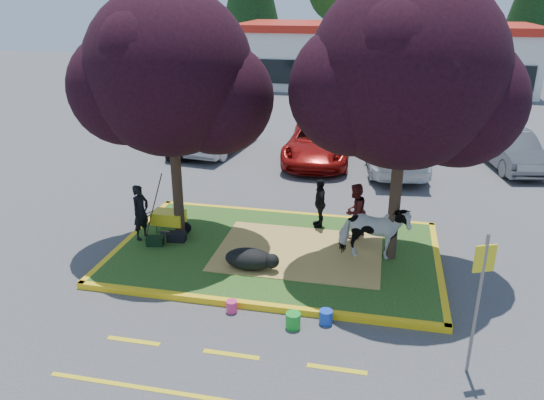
% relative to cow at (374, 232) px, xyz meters
% --- Properties ---
extents(ground, '(90.00, 90.00, 0.00)m').
position_rel_cow_xyz_m(ground, '(-2.45, -0.03, -0.87)').
color(ground, '#424244').
rests_on(ground, ground).
extents(median_island, '(8.00, 5.00, 0.15)m').
position_rel_cow_xyz_m(median_island, '(-2.45, -0.03, -0.80)').
color(median_island, '#204716').
rests_on(median_island, ground).
extents(curb_near, '(8.30, 0.16, 0.15)m').
position_rel_cow_xyz_m(curb_near, '(-2.45, -2.61, -0.80)').
color(curb_near, yellow).
rests_on(curb_near, ground).
extents(curb_far, '(8.30, 0.16, 0.15)m').
position_rel_cow_xyz_m(curb_far, '(-2.45, 2.55, -0.80)').
color(curb_far, yellow).
rests_on(curb_far, ground).
extents(curb_left, '(0.16, 5.30, 0.15)m').
position_rel_cow_xyz_m(curb_left, '(-6.53, -0.03, -0.80)').
color(curb_left, yellow).
rests_on(curb_left, ground).
extents(curb_right, '(0.16, 5.30, 0.15)m').
position_rel_cow_xyz_m(curb_right, '(1.63, -0.03, -0.80)').
color(curb_right, yellow).
rests_on(curb_right, ground).
extents(straw_bedding, '(4.20, 3.00, 0.01)m').
position_rel_cow_xyz_m(straw_bedding, '(-1.85, -0.03, -0.72)').
color(straw_bedding, tan).
rests_on(straw_bedding, median_island).
extents(tree_purple_left, '(5.06, 4.20, 6.51)m').
position_rel_cow_xyz_m(tree_purple_left, '(-5.23, 0.35, 3.49)').
color(tree_purple_left, black).
rests_on(tree_purple_left, median_island).
extents(tree_purple_right, '(5.30, 4.40, 6.82)m').
position_rel_cow_xyz_m(tree_purple_right, '(0.47, 0.15, 3.69)').
color(tree_purple_right, black).
rests_on(tree_purple_right, median_island).
extents(fire_lane_stripe_a, '(1.10, 0.12, 0.01)m').
position_rel_cow_xyz_m(fire_lane_stripe_a, '(-4.45, -4.23, -0.87)').
color(fire_lane_stripe_a, yellow).
rests_on(fire_lane_stripe_a, ground).
extents(fire_lane_stripe_b, '(1.10, 0.12, 0.01)m').
position_rel_cow_xyz_m(fire_lane_stripe_b, '(-2.45, -4.23, -0.87)').
color(fire_lane_stripe_b, yellow).
rests_on(fire_lane_stripe_b, ground).
extents(fire_lane_stripe_c, '(1.10, 0.12, 0.01)m').
position_rel_cow_xyz_m(fire_lane_stripe_c, '(-0.45, -4.23, -0.87)').
color(fire_lane_stripe_c, yellow).
rests_on(fire_lane_stripe_c, ground).
extents(fire_lane_long, '(6.00, 0.10, 0.01)m').
position_rel_cow_xyz_m(fire_lane_long, '(-2.45, -5.43, -0.87)').
color(fire_lane_long, yellow).
rests_on(fire_lane_long, ground).
extents(retail_building, '(20.40, 8.40, 4.40)m').
position_rel_cow_xyz_m(retail_building, '(-0.45, 27.96, 1.38)').
color(retail_building, silver).
rests_on(retail_building, ground).
extents(cow, '(1.76, 0.89, 1.45)m').
position_rel_cow_xyz_m(cow, '(0.00, 0.00, 0.00)').
color(cow, white).
rests_on(cow, median_island).
extents(calf, '(1.21, 0.71, 0.51)m').
position_rel_cow_xyz_m(calf, '(-2.89, -1.15, -0.47)').
color(calf, black).
rests_on(calf, median_island).
extents(handler, '(0.51, 0.64, 1.52)m').
position_rel_cow_xyz_m(handler, '(-6.15, -0.09, 0.04)').
color(handler, black).
rests_on(handler, median_island).
extents(visitor_a, '(0.86, 0.93, 1.54)m').
position_rel_cow_xyz_m(visitor_a, '(-0.54, 1.16, 0.05)').
color(visitor_a, '#491515').
rests_on(visitor_a, median_island).
extents(visitor_b, '(0.56, 0.89, 1.41)m').
position_rel_cow_xyz_m(visitor_b, '(-1.56, 1.74, -0.02)').
color(visitor_b, black).
rests_on(visitor_b, median_island).
extents(wheelbarrow, '(1.59, 0.54, 0.60)m').
position_rel_cow_xyz_m(wheelbarrow, '(-5.60, 0.46, -0.31)').
color(wheelbarrow, black).
rests_on(wheelbarrow, median_island).
extents(gear_bag_dark, '(0.52, 0.32, 0.25)m').
position_rel_cow_xyz_m(gear_bag_dark, '(-5.18, -0.08, -0.60)').
color(gear_bag_dark, black).
rests_on(gear_bag_dark, median_island).
extents(gear_bag_green, '(0.48, 0.35, 0.23)m').
position_rel_cow_xyz_m(gear_bag_green, '(-5.65, -0.43, -0.61)').
color(gear_bag_green, black).
rests_on(gear_bag_green, median_island).
extents(sign_post, '(0.36, 0.18, 2.73)m').
position_rel_cow_xyz_m(sign_post, '(1.85, -3.79, 0.83)').
color(sign_post, slate).
rests_on(sign_post, ground).
extents(bucket_green, '(0.35, 0.35, 0.33)m').
position_rel_cow_xyz_m(bucket_green, '(-1.46, -3.12, -0.71)').
color(bucket_green, green).
rests_on(bucket_green, ground).
extents(bucket_pink, '(0.29, 0.29, 0.26)m').
position_rel_cow_xyz_m(bucket_pink, '(-2.85, -2.83, -0.74)').
color(bucket_pink, '#E73371').
rests_on(bucket_pink, ground).
extents(bucket_blue, '(0.33, 0.33, 0.30)m').
position_rel_cow_xyz_m(bucket_blue, '(-0.83, -2.83, -0.72)').
color(bucket_blue, blue).
rests_on(bucket_blue, ground).
extents(car_black, '(2.54, 4.10, 1.30)m').
position_rel_cow_xyz_m(car_black, '(-8.23, 8.70, -0.22)').
color(car_black, black).
rests_on(car_black, ground).
extents(car_silver, '(2.21, 4.86, 1.55)m').
position_rel_cow_xyz_m(car_silver, '(-6.79, 9.07, -0.10)').
color(car_silver, '#9D9FA4').
rests_on(car_silver, ground).
extents(car_red, '(2.62, 5.51, 1.52)m').
position_rel_cow_xyz_m(car_red, '(-2.46, 8.57, -0.11)').
color(car_red, maroon).
rests_on(car_red, ground).
extents(car_white, '(2.84, 5.65, 1.57)m').
position_rel_cow_xyz_m(car_white, '(0.52, 8.14, -0.09)').
color(car_white, white).
rests_on(car_white, ground).
extents(car_grey, '(2.32, 4.58, 1.44)m').
position_rel_cow_xyz_m(car_grey, '(4.94, 9.20, -0.15)').
color(car_grey, '#4E5155').
rests_on(car_grey, ground).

